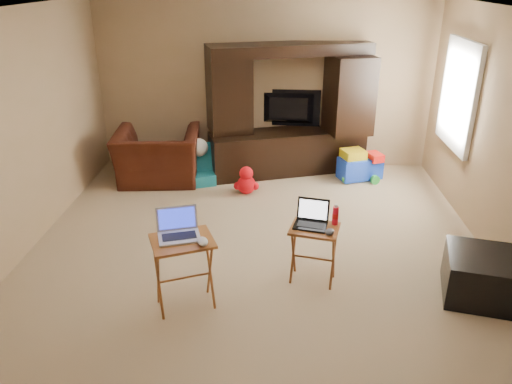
{
  "coord_description": "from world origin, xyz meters",
  "views": [
    {
      "loc": [
        0.19,
        -4.74,
        2.81
      ],
      "look_at": [
        0.0,
        -0.2,
        0.8
      ],
      "focal_mm": 35.0,
      "sensor_mm": 36.0,
      "label": 1
    }
  ],
  "objects_px": {
    "plush_toy": "(246,180)",
    "mouse_right": "(330,232)",
    "tray_table_right": "(313,254)",
    "laptop_left": "(178,226)",
    "recliner": "(158,157)",
    "push_toy": "(360,164)",
    "tray_table_left": "(184,273)",
    "television": "(288,109)",
    "entertainment_center": "(288,110)",
    "child_rocker": "(198,165)",
    "water_bottle": "(335,216)",
    "laptop_right": "(311,215)",
    "mouse_left": "(203,241)",
    "ottoman": "(483,276)"
  },
  "relations": [
    {
      "from": "plush_toy",
      "to": "mouse_right",
      "type": "xyz_separation_m",
      "value": [
        0.91,
        -2.21,
        0.41
      ]
    },
    {
      "from": "tray_table_right",
      "to": "laptop_left",
      "type": "relative_size",
      "value": 1.64
    },
    {
      "from": "recliner",
      "to": "push_toy",
      "type": "distance_m",
      "value": 2.93
    },
    {
      "from": "recliner",
      "to": "tray_table_left",
      "type": "height_order",
      "value": "recliner"
    },
    {
      "from": "television",
      "to": "push_toy",
      "type": "xyz_separation_m",
      "value": [
        1.06,
        -0.52,
        -0.68
      ]
    },
    {
      "from": "entertainment_center",
      "to": "television",
      "type": "xyz_separation_m",
      "value": [
        0.0,
        0.23,
        -0.04
      ]
    },
    {
      "from": "plush_toy",
      "to": "push_toy",
      "type": "height_order",
      "value": "push_toy"
    },
    {
      "from": "tray_table_left",
      "to": "laptop_left",
      "type": "bearing_deg",
      "value": 113.2
    },
    {
      "from": "push_toy",
      "to": "tray_table_left",
      "type": "height_order",
      "value": "tray_table_left"
    },
    {
      "from": "push_toy",
      "to": "laptop_left",
      "type": "bearing_deg",
      "value": -143.57
    },
    {
      "from": "entertainment_center",
      "to": "tray_table_left",
      "type": "height_order",
      "value": "entertainment_center"
    },
    {
      "from": "child_rocker",
      "to": "mouse_right",
      "type": "bearing_deg",
      "value": -77.54
    },
    {
      "from": "television",
      "to": "mouse_right",
      "type": "bearing_deg",
      "value": 100.16
    },
    {
      "from": "plush_toy",
      "to": "tray_table_left",
      "type": "height_order",
      "value": "tray_table_left"
    },
    {
      "from": "television",
      "to": "water_bottle",
      "type": "relative_size",
      "value": 5.34
    },
    {
      "from": "push_toy",
      "to": "tray_table_right",
      "type": "relative_size",
      "value": 1.06
    },
    {
      "from": "recliner",
      "to": "mouse_right",
      "type": "height_order",
      "value": "recliner"
    },
    {
      "from": "television",
      "to": "laptop_right",
      "type": "xyz_separation_m",
      "value": [
        0.17,
        -3.17,
        -0.2
      ]
    },
    {
      "from": "television",
      "to": "push_toy",
      "type": "relative_size",
      "value": 1.55
    },
    {
      "from": "mouse_left",
      "to": "water_bottle",
      "type": "xyz_separation_m",
      "value": [
        1.19,
        0.61,
        -0.04
      ]
    },
    {
      "from": "tray_table_right",
      "to": "mouse_right",
      "type": "xyz_separation_m",
      "value": [
        0.13,
        -0.12,
        0.32
      ]
    },
    {
      "from": "child_rocker",
      "to": "ottoman",
      "type": "distance_m",
      "value": 4.03
    },
    {
      "from": "laptop_right",
      "to": "water_bottle",
      "type": "distance_m",
      "value": 0.25
    },
    {
      "from": "plush_toy",
      "to": "tray_table_left",
      "type": "relative_size",
      "value": 0.58
    },
    {
      "from": "ottoman",
      "to": "tray_table_right",
      "type": "relative_size",
      "value": 1.13
    },
    {
      "from": "child_rocker",
      "to": "ottoman",
      "type": "height_order",
      "value": "child_rocker"
    },
    {
      "from": "entertainment_center",
      "to": "child_rocker",
      "type": "distance_m",
      "value": 1.54
    },
    {
      "from": "child_rocker",
      "to": "tray_table_left",
      "type": "xyz_separation_m",
      "value": [
        0.31,
        -2.89,
        0.06
      ]
    },
    {
      "from": "ottoman",
      "to": "mouse_right",
      "type": "relative_size",
      "value": 5.58
    },
    {
      "from": "laptop_left",
      "to": "mouse_right",
      "type": "xyz_separation_m",
      "value": [
        1.34,
        0.31,
        -0.19
      ]
    },
    {
      "from": "ottoman",
      "to": "water_bottle",
      "type": "xyz_separation_m",
      "value": [
        -1.37,
        0.27,
        0.46
      ]
    },
    {
      "from": "laptop_left",
      "to": "laptop_right",
      "type": "bearing_deg",
      "value": 4.89
    },
    {
      "from": "plush_toy",
      "to": "mouse_right",
      "type": "bearing_deg",
      "value": -67.66
    },
    {
      "from": "tray_table_right",
      "to": "tray_table_left",
      "type": "bearing_deg",
      "value": -144.97
    },
    {
      "from": "plush_toy",
      "to": "ottoman",
      "type": "bearing_deg",
      "value": -44.21
    },
    {
      "from": "plush_toy",
      "to": "child_rocker",
      "type": "bearing_deg",
      "value": 154.01
    },
    {
      "from": "child_rocker",
      "to": "tray_table_left",
      "type": "height_order",
      "value": "tray_table_left"
    },
    {
      "from": "mouse_left",
      "to": "mouse_right",
      "type": "height_order",
      "value": "mouse_left"
    },
    {
      "from": "entertainment_center",
      "to": "mouse_right",
      "type": "xyz_separation_m",
      "value": [
        0.34,
        -3.08,
        -0.34
      ]
    },
    {
      "from": "recliner",
      "to": "mouse_left",
      "type": "xyz_separation_m",
      "value": [
        1.08,
        -3.01,
        0.34
      ]
    },
    {
      "from": "recliner",
      "to": "water_bottle",
      "type": "relative_size",
      "value": 6.43
    },
    {
      "from": "entertainment_center",
      "to": "laptop_right",
      "type": "relative_size",
      "value": 7.56
    },
    {
      "from": "television",
      "to": "laptop_right",
      "type": "height_order",
      "value": "television"
    },
    {
      "from": "tray_table_left",
      "to": "mouse_right",
      "type": "distance_m",
      "value": 1.38
    },
    {
      "from": "laptop_right",
      "to": "entertainment_center",
      "type": "bearing_deg",
      "value": 106.43
    },
    {
      "from": "plush_toy",
      "to": "mouse_right",
      "type": "relative_size",
      "value": 3.32
    },
    {
      "from": "entertainment_center",
      "to": "tray_table_left",
      "type": "distance_m",
      "value": 3.61
    },
    {
      "from": "tray_table_left",
      "to": "mouse_left",
      "type": "distance_m",
      "value": 0.42
    },
    {
      "from": "laptop_left",
      "to": "mouse_left",
      "type": "distance_m",
      "value": 0.26
    },
    {
      "from": "laptop_left",
      "to": "tray_table_left",
      "type": "bearing_deg",
      "value": -61.08
    }
  ]
}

